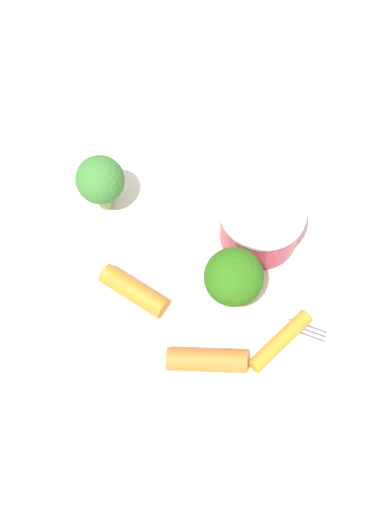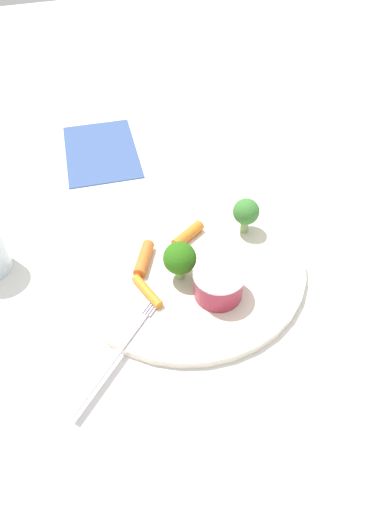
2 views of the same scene
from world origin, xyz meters
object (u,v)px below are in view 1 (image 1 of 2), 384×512
object	(u,v)px
broccoli_floret_1	(234,277)
carrot_stick_2	(280,341)
plate	(187,292)
sauce_cup	(261,223)
carrot_stick_0	(134,291)
broccoli_floret_0	(100,181)
carrot_stick_1	(207,360)

from	to	relation	value
broccoli_floret_1	carrot_stick_2	distance (m)	0.06
plate	sauce_cup	xyz separation A→B (m)	(0.07, 0.02, 0.03)
carrot_stick_0	carrot_stick_2	distance (m)	0.11
sauce_cup	broccoli_floret_0	xyz separation A→B (m)	(-0.09, 0.08, 0.01)
sauce_cup	broccoli_floret_0	distance (m)	0.12
broccoli_floret_1	carrot_stick_2	bearing A→B (deg)	-73.69
sauce_cup	carrot_stick_0	distance (m)	0.11
broccoli_floret_1	carrot_stick_0	distance (m)	0.07
plate	carrot_stick_2	world-z (taller)	carrot_stick_2
broccoli_floret_0	carrot_stick_1	distance (m)	0.15
sauce_cup	broccoli_floret_1	xyz separation A→B (m)	(-0.04, -0.03, 0.01)
broccoli_floret_0	carrot_stick_2	bearing A→B (deg)	-67.65
sauce_cup	broccoli_floret_1	size ratio (longest dim) A/B	1.14
sauce_cup	carrot_stick_0	xyz separation A→B (m)	(-0.10, -0.00, -0.01)
broccoli_floret_1	carrot_stick_1	bearing A→B (deg)	-136.36
broccoli_floret_1	carrot_stick_2	xyz separation A→B (m)	(0.01, -0.05, -0.03)
broccoli_floret_0	carrot_stick_0	xyz separation A→B (m)	(-0.01, -0.08, -0.03)
sauce_cup	carrot_stick_0	bearing A→B (deg)	-178.32
plate	broccoli_floret_0	size ratio (longest dim) A/B	5.83
plate	carrot_stick_1	xyz separation A→B (m)	(-0.01, -0.06, 0.01)
plate	carrot_stick_0	bearing A→B (deg)	161.19
broccoli_floret_0	broccoli_floret_1	xyz separation A→B (m)	(0.05, -0.11, -0.00)
broccoli_floret_1	carrot_stick_0	world-z (taller)	broccoli_floret_1
sauce_cup	broccoli_floret_1	distance (m)	0.06
broccoli_floret_1	carrot_stick_1	distance (m)	0.06
carrot_stick_0	carrot_stick_1	size ratio (longest dim) A/B	0.96
carrot_stick_2	broccoli_floret_1	bearing A→B (deg)	106.31
carrot_stick_1	sauce_cup	bearing A→B (deg)	41.68
carrot_stick_1	carrot_stick_2	bearing A→B (deg)	-10.72
sauce_cup	carrot_stick_1	bearing A→B (deg)	-138.32
broccoli_floret_0	plate	bearing A→B (deg)	-74.57
broccoli_floret_1	carrot_stick_0	size ratio (longest dim) A/B	1.05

